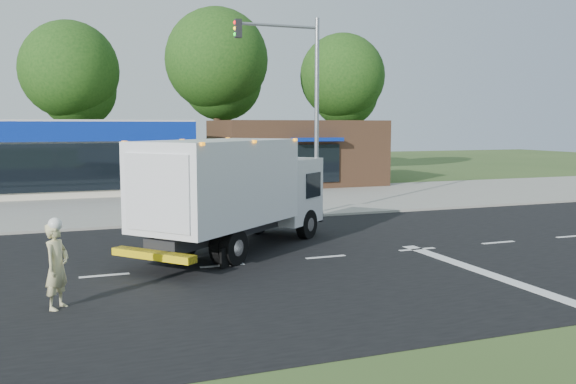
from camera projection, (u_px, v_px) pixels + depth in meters
The scene contains 11 objects.
ground at pixel (326, 258), 17.17m from camera, with size 120.00×120.00×0.00m, color #385123.
road_asphalt at pixel (326, 257), 17.17m from camera, with size 60.00×14.00×0.02m, color black.
sidewalk at pixel (243, 215), 24.79m from camera, with size 60.00×2.40×0.12m, color gray.
parking_apron at pixel (209, 200), 30.18m from camera, with size 60.00×9.00×0.02m, color gray.
lane_markings at pixel (392, 263), 16.39m from camera, with size 55.20×7.00×0.01m.
ems_box_truck at pixel (234, 187), 17.82m from camera, with size 7.19×6.59×3.32m.
emergency_worker at pixel (57, 264), 12.27m from camera, with size 0.70×0.77×1.88m.
retail_strip_mall at pixel (17, 157), 32.30m from camera, with size 18.00×6.20×4.00m.
brown_storefront at pixel (296, 153), 37.99m from camera, with size 10.00×6.70×4.00m.
traffic_signal_pole at pixel (302, 95), 24.53m from camera, with size 3.51×0.25×8.00m.
background_trees at pixel (148, 72), 42.24m from camera, with size 36.77×7.39×12.10m.
Camera 1 is at (-6.98, -15.39, 3.72)m, focal length 38.00 mm.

